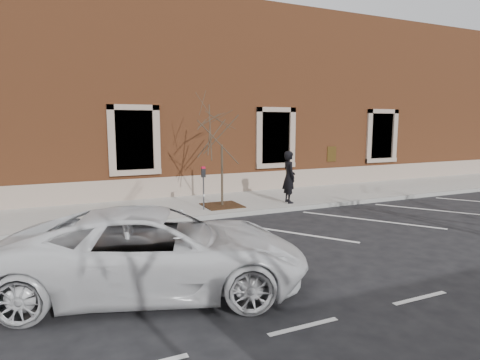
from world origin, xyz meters
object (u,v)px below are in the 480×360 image
sapling (222,128)px  white_truck (157,250)px  man (289,177)px  parking_meter (203,180)px

sapling → white_truck: sapling is taller
man → sapling: sapling is taller
man → white_truck: man is taller
sapling → parking_meter: bearing=-158.0°
sapling → man: bearing=-10.4°
white_truck → sapling: bearing=-13.8°
parking_meter → white_truck: parking_meter is taller
man → parking_meter: bearing=97.5°
man → sapling: 3.05m
man → white_truck: 8.11m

